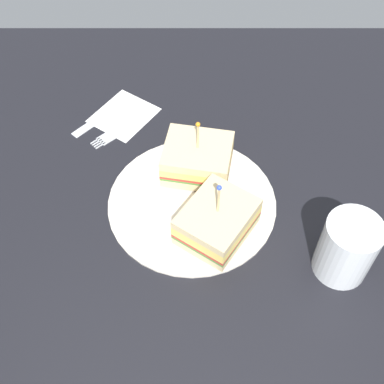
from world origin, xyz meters
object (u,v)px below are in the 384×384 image
object	(u,v)px
sandwich_half_back	(217,221)
drink_glass	(346,251)
sandwich_half_front	(198,159)
knife	(100,118)
plate	(192,202)
fork	(116,132)
napkin	(124,115)

from	to	relation	value
sandwich_half_back	drink_glass	world-z (taller)	sandwich_half_back
sandwich_half_front	knife	world-z (taller)	sandwich_half_front
plate	sandwich_half_back	distance (cm)	7.19
sandwich_half_front	fork	world-z (taller)	sandwich_half_front
plate	napkin	bearing A→B (deg)	121.97
drink_glass	fork	xyz separation A→B (cm)	(-33.34, 25.68, -4.02)
fork	knife	xyz separation A→B (cm)	(-3.09, 3.47, -0.00)
sandwich_half_back	napkin	size ratio (longest dim) A/B	1.32
napkin	fork	xyz separation A→B (cm)	(-1.08, -4.33, 0.10)
napkin	sandwich_half_front	bearing A→B (deg)	-45.64
sandwich_half_front	drink_glass	bearing A→B (deg)	-41.01
sandwich_half_back	knife	bearing A→B (deg)	129.42
sandwich_half_back	knife	distance (cm)	31.06
napkin	fork	bearing A→B (deg)	-103.96
sandwich_half_back	fork	bearing A→B (deg)	129.02
plate	drink_glass	distance (cm)	23.31
sandwich_half_back	drink_glass	xyz separation A→B (cm)	(16.80, -5.28, 0.84)
knife	sandwich_half_back	bearing A→B (deg)	-50.58
knife	sandwich_half_front	bearing A→B (deg)	-35.79
plate	napkin	world-z (taller)	plate
napkin	fork	world-z (taller)	fork
napkin	drink_glass	bearing A→B (deg)	-42.94
drink_glass	napkin	distance (cm)	44.26
plate	drink_glass	world-z (taller)	drink_glass
sandwich_half_back	fork	xyz separation A→B (cm)	(-16.54, 20.40, -3.17)
napkin	plate	bearing A→B (deg)	-58.03
plate	sandwich_half_front	world-z (taller)	sandwich_half_front
sandwich_half_front	drink_glass	distance (cm)	25.78
sandwich_half_front	drink_glass	world-z (taller)	sandwich_half_front
drink_glass	fork	bearing A→B (deg)	142.39
plate	sandwich_half_front	size ratio (longest dim) A/B	2.20
knife	plate	bearing A→B (deg)	-48.63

